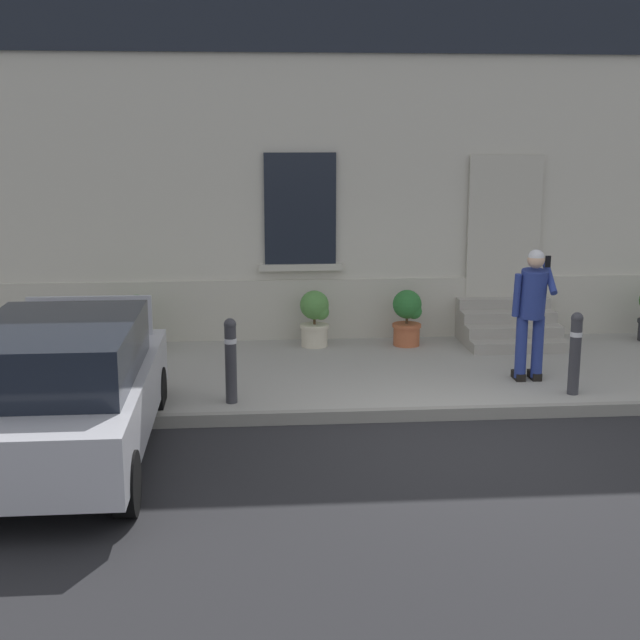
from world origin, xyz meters
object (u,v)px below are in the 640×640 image
(bollard_far_left, at_px, (231,358))
(planter_cream, at_px, (315,317))
(hatchback_car_silver, at_px, (63,389))
(bollard_near_person, at_px, (575,350))
(planter_olive, at_px, (138,322))
(person_on_phone, at_px, (532,306))
(planter_terracotta, at_px, (407,316))

(bollard_far_left, distance_m, planter_cream, 3.00)
(hatchback_car_silver, height_order, planter_cream, hatchback_car_silver)
(planter_cream, bearing_deg, bollard_near_person, -42.17)
(bollard_far_left, relative_size, planter_olive, 1.22)
(hatchback_car_silver, bearing_deg, person_on_phone, 19.98)
(planter_olive, relative_size, planter_terracotta, 1.00)
(hatchback_car_silver, relative_size, planter_terracotta, 4.73)
(bollard_far_left, bearing_deg, planter_terracotta, 45.43)
(bollard_far_left, height_order, person_on_phone, person_on_phone)
(hatchback_car_silver, distance_m, planter_terracotta, 5.95)
(bollard_far_left, bearing_deg, bollard_near_person, 0.00)
(planter_cream, distance_m, planter_terracotta, 1.41)
(person_on_phone, bearing_deg, hatchback_car_silver, -172.59)
(bollard_far_left, bearing_deg, person_on_phone, 9.00)
(person_on_phone, relative_size, planter_olive, 2.03)
(bollard_near_person, bearing_deg, planter_terracotta, 121.08)
(planter_olive, bearing_deg, planter_cream, 2.72)
(hatchback_car_silver, xyz_separation_m, bollard_near_person, (5.94, 1.41, -0.08))
(person_on_phone, distance_m, planter_olive, 5.69)
(planter_olive, relative_size, planter_cream, 1.00)
(planter_olive, height_order, planter_terracotta, same)
(planter_cream, bearing_deg, person_on_phone, -38.68)
(bollard_near_person, height_order, bollard_far_left, same)
(planter_olive, height_order, planter_cream, same)
(bollard_near_person, bearing_deg, planter_olive, 155.24)
(bollard_near_person, distance_m, person_on_phone, 0.84)
(planter_olive, xyz_separation_m, planter_terracotta, (4.05, 0.06, 0.00))
(bollard_far_left, relative_size, planter_terracotta, 1.22)
(person_on_phone, xyz_separation_m, planter_olive, (-5.30, 2.00, -0.55))
(bollard_near_person, relative_size, planter_cream, 1.22)
(bollard_near_person, relative_size, planter_olive, 1.22)
(hatchback_car_silver, height_order, planter_olive, hatchback_car_silver)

